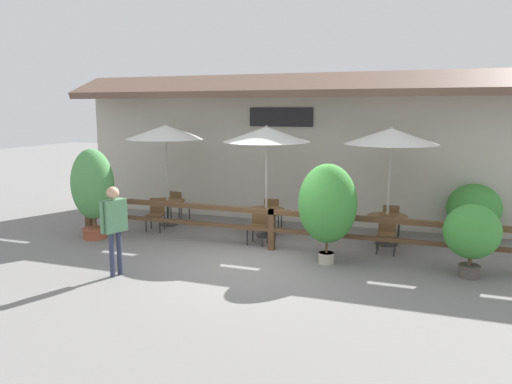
{
  "coord_description": "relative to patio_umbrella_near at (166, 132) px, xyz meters",
  "views": [
    {
      "loc": [
        3.51,
        -9.59,
        3.23
      ],
      "look_at": [
        -0.5,
        1.37,
        1.28
      ],
      "focal_mm": 35.0,
      "sensor_mm": 36.0,
      "label": 1
    }
  ],
  "objects": [
    {
      "name": "ground_plane",
      "position": [
        3.53,
        -2.43,
        -2.59
      ],
      "size": [
        60.0,
        60.0,
        0.0
      ],
      "primitive_type": "plane",
      "color": "slate"
    },
    {
      "name": "building_facade",
      "position": [
        3.52,
        1.67,
        -0.43
      ],
      "size": [
        14.28,
        1.49,
        4.23
      ],
      "color": "#BCB7A8",
      "rests_on": "ground"
    },
    {
      "name": "patio_railing",
      "position": [
        3.53,
        -1.38,
        -1.9
      ],
      "size": [
        10.4,
        0.14,
        0.95
      ],
      "color": "brown",
      "rests_on": "ground"
    },
    {
      "name": "patio_umbrella_near",
      "position": [
        0.0,
        0.0,
        0.0
      ],
      "size": [
        2.18,
        2.18,
        2.82
      ],
      "color": "#B7B2A8",
      "rests_on": "ground"
    },
    {
      "name": "dining_table_near",
      "position": [
        0.0,
        0.0,
        -2.03
      ],
      "size": [
        0.95,
        0.95,
        0.71
      ],
      "color": "brown",
      "rests_on": "ground"
    },
    {
      "name": "chair_near_streetside",
      "position": [
        0.03,
        -0.68,
        -2.11
      ],
      "size": [
        0.49,
        0.49,
        0.86
      ],
      "rotation": [
        0.0,
        0.0,
        0.2
      ],
      "color": "brown",
      "rests_on": "ground"
    },
    {
      "name": "chair_near_wallside",
      "position": [
        -0.03,
        0.68,
        -2.11
      ],
      "size": [
        0.49,
        0.49,
        0.86
      ],
      "rotation": [
        0.0,
        0.0,
        2.97
      ],
      "color": "brown",
      "rests_on": "ground"
    },
    {
      "name": "patio_umbrella_middle",
      "position": [
        3.0,
        -0.23,
        0.0
      ],
      "size": [
        2.18,
        2.18,
        2.82
      ],
      "color": "#B7B2A8",
      "rests_on": "ground"
    },
    {
      "name": "dining_table_middle",
      "position": [
        3.0,
        -0.23,
        -2.03
      ],
      "size": [
        0.95,
        0.95,
        0.71
      ],
      "color": "brown",
      "rests_on": "ground"
    },
    {
      "name": "chair_middle_streetside",
      "position": [
        3.05,
        -0.98,
        -2.11
      ],
      "size": [
        0.42,
        0.42,
        0.86
      ],
      "rotation": [
        0.0,
        0.0,
        0.01
      ],
      "color": "brown",
      "rests_on": "ground"
    },
    {
      "name": "chair_middle_wallside",
      "position": [
        2.93,
        0.51,
        -2.11
      ],
      "size": [
        0.45,
        0.45,
        0.86
      ],
      "rotation": [
        0.0,
        0.0,
        3.22
      ],
      "color": "brown",
      "rests_on": "ground"
    },
    {
      "name": "patio_umbrella_far",
      "position": [
        5.99,
        -0.01,
        0.0
      ],
      "size": [
        2.18,
        2.18,
        2.82
      ],
      "color": "#B7B2A8",
      "rests_on": "ground"
    },
    {
      "name": "dining_table_far",
      "position": [
        5.99,
        -0.01,
        -2.03
      ],
      "size": [
        0.95,
        0.95,
        0.71
      ],
      "color": "brown",
      "rests_on": "ground"
    },
    {
      "name": "chair_far_streetside",
      "position": [
        6.05,
        -0.7,
        -2.11
      ],
      "size": [
        0.43,
        0.43,
        0.86
      ],
      "rotation": [
        0.0,
        0.0,
        0.03
      ],
      "color": "brown",
      "rests_on": "ground"
    },
    {
      "name": "chair_far_wallside",
      "position": [
        6.02,
        0.68,
        -2.11
      ],
      "size": [
        0.42,
        0.42,
        0.86
      ],
      "rotation": [
        0.0,
        0.0,
        3.15
      ],
      "color": "brown",
      "rests_on": "ground"
    },
    {
      "name": "potted_plant_entrance_palm",
      "position": [
        7.73,
        -1.89,
        -1.71
      ],
      "size": [
        1.06,
        0.95,
        1.44
      ],
      "color": "#564C47",
      "rests_on": "ground"
    },
    {
      "name": "potted_plant_corner_fern",
      "position": [
        -0.98,
        -1.93,
        -1.28
      ],
      "size": [
        1.09,
        0.98,
        2.27
      ],
      "color": "#9E4C33",
      "rests_on": "ground"
    },
    {
      "name": "potted_plant_small_flowering",
      "position": [
        4.94,
        -1.97,
        -1.32
      ],
      "size": [
        1.22,
        1.1,
        2.12
      ],
      "color": "#B7AD99",
      "rests_on": "ground"
    },
    {
      "name": "potted_plant_tall_tropical",
      "position": [
        7.94,
        1.12,
        -1.81
      ],
      "size": [
        1.3,
        1.17,
        1.42
      ],
      "color": "#9E4C33",
      "rests_on": "ground"
    },
    {
      "name": "pedestrian",
      "position": [
        1.25,
        -4.16,
        -1.46
      ],
      "size": [
        0.35,
        0.59,
        1.77
      ],
      "rotation": [
        0.0,
        0.0,
        -1.87
      ],
      "color": "#2D334C",
      "rests_on": "ground"
    }
  ]
}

